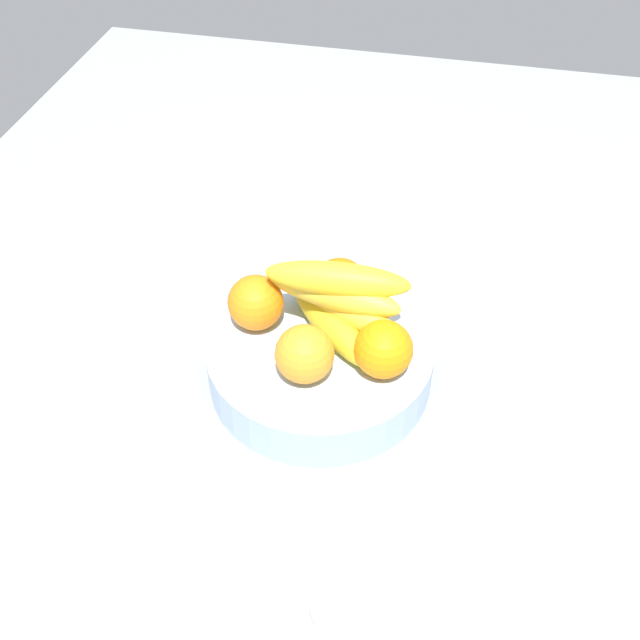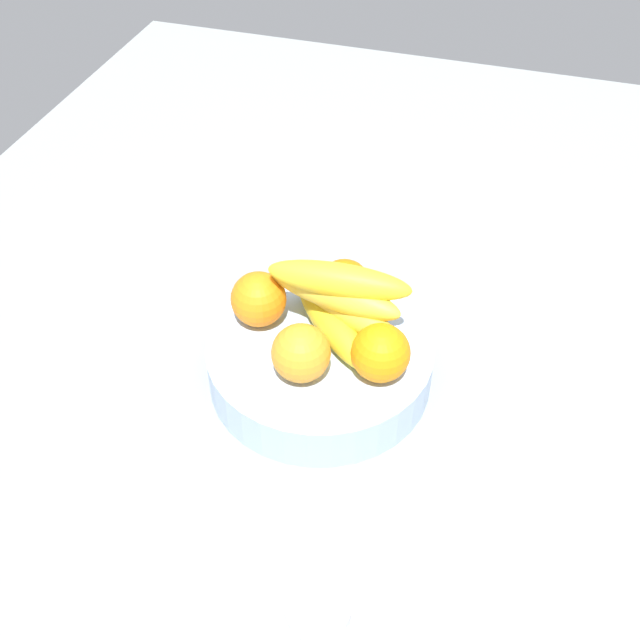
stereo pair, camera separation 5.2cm
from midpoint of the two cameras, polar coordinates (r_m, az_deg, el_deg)
ground_plane at (r=99.92cm, az=-0.49°, el=-3.39°), size 180.00×140.00×3.00cm
fruit_bowl at (r=94.22cm, az=-1.58°, el=-3.12°), size 27.72×27.72×6.03cm
orange_front_left at (r=86.19cm, az=-2.90°, el=-2.62°), size 6.85×6.85×6.85cm
orange_front_right at (r=86.73cm, az=3.07°, el=-2.25°), size 6.85×6.85×6.85cm
orange_center at (r=94.58cm, az=0.00°, el=2.57°), size 6.85×6.85×6.85cm
orange_back_left at (r=92.80cm, az=-6.44°, el=1.26°), size 6.85×6.85×6.85cm
banana_bunch at (r=89.85cm, az=-0.41°, el=1.50°), size 15.09×17.75×10.60cm
jar_lid at (r=78.81cm, az=-0.26°, el=-20.66°), size 6.63×6.63×1.52cm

